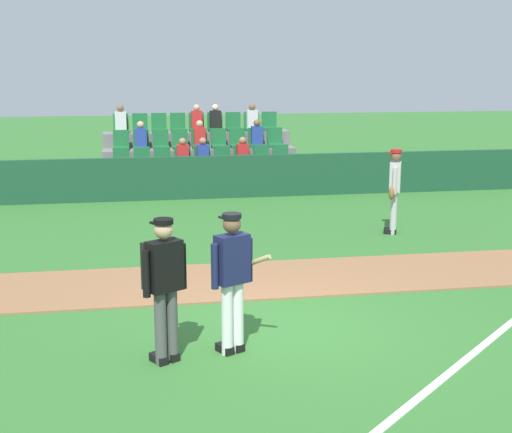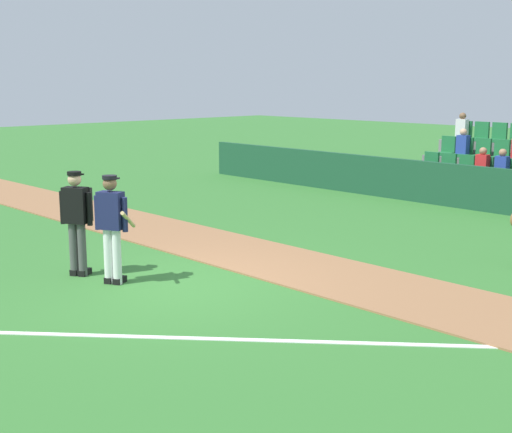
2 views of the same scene
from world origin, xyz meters
The scene contains 8 objects.
ground_plane centered at (0.00, 0.00, 0.00)m, with size 80.00×80.00×0.00m, color #33702D.
infield_dirt_path centered at (0.00, 2.18, 0.01)m, with size 28.00×2.05×0.03m, color #936642.
foul_line_chalk centered at (3.00, -0.50, 0.01)m, with size 12.00×0.10×0.01m, color white.
dugout_fence centered at (0.00, 9.52, 0.56)m, with size 20.00×0.16×1.12m, color #19472D.
stadium_bleachers centered at (0.00, 11.40, 0.64)m, with size 5.55×2.95×2.30m.
batter_navy_jersey centered at (-0.75, -0.70, 0.97)m, with size 0.74×0.70×1.76m.
umpire_home_plate centered at (-1.58, -0.85, 1.00)m, with size 0.54×0.45×1.76m.
runner_grey_jersey centered at (3.42, 4.94, 0.96)m, with size 0.42×0.62×1.76m.
Camera 1 is at (-1.89, -8.92, 3.52)m, focal length 50.20 mm.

